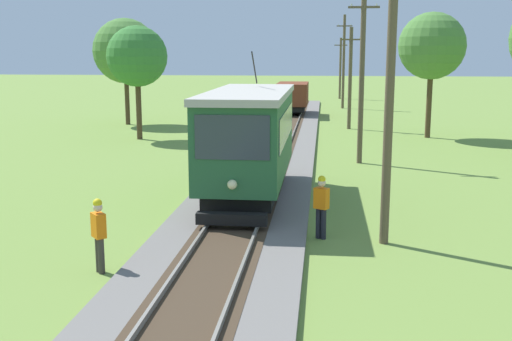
# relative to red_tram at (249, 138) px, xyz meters

# --- Properties ---
(red_tram) EXTENTS (2.60, 8.54, 4.79)m
(red_tram) POSITION_rel_red_tram_xyz_m (0.00, 0.00, 0.00)
(red_tram) COLOR #235633
(red_tram) RESTS_ON rail_right
(freight_car) EXTENTS (2.40, 5.20, 2.31)m
(freight_car) POSITION_rel_red_tram_xyz_m (-0.00, 29.28, -0.64)
(freight_car) COLOR brown
(freight_car) RESTS_ON rail_right
(utility_pole_near_tram) EXTENTS (1.40, 0.28, 7.81)m
(utility_pole_near_tram) POSITION_rel_red_tram_xyz_m (4.19, -4.42, 1.81)
(utility_pole_near_tram) COLOR brown
(utility_pole_near_tram) RESTS_ON ground
(utility_pole_mid) EXTENTS (1.40, 0.40, 8.01)m
(utility_pole_mid) POSITION_rel_red_tram_xyz_m (4.19, 8.11, 1.91)
(utility_pole_mid) COLOR brown
(utility_pole_mid) RESTS_ON ground
(utility_pole_far) EXTENTS (1.40, 0.37, 6.66)m
(utility_pole_far) POSITION_rel_red_tram_xyz_m (4.19, 21.20, 1.23)
(utility_pole_far) COLOR brown
(utility_pole_far) RESTS_ON ground
(utility_pole_distant) EXTENTS (1.40, 0.53, 8.32)m
(utility_pole_distant) POSITION_rel_red_tram_xyz_m (4.19, 36.67, 2.06)
(utility_pole_distant) COLOR brown
(utility_pole_distant) RESTS_ON ground
(utility_pole_horizon) EXTENTS (1.40, 0.47, 6.53)m
(utility_pole_horizon) POSITION_rel_red_tram_xyz_m (4.19, 48.40, 1.17)
(utility_pole_horizon) COLOR brown
(utility_pole_horizon) RESTS_ON ground
(track_worker) EXTENTS (0.43, 0.44, 1.78)m
(track_worker) POSITION_rel_red_tram_xyz_m (-2.64, -7.45, -1.21)
(track_worker) COLOR #38332D
(track_worker) RESTS_ON ground
(second_worker) EXTENTS (0.45, 0.39, 1.78)m
(second_worker) POSITION_rel_red_tram_xyz_m (2.49, -4.17, -1.21)
(second_worker) COLOR black
(second_worker) RESTS_ON ground
(tree_left_near) EXTENTS (3.92, 3.92, 7.38)m
(tree_left_near) POSITION_rel_red_tram_xyz_m (8.74, 17.33, 3.20)
(tree_left_near) COLOR #4C3823
(tree_left_near) RESTS_ON ground
(tree_right_far) EXTENTS (4.48, 4.48, 7.38)m
(tree_right_far) POSITION_rel_red_tram_xyz_m (-11.30, 22.06, 2.93)
(tree_right_far) COLOR #4C3823
(tree_right_far) RESTS_ON ground
(tree_horizon) EXTENTS (3.50, 3.50, 6.57)m
(tree_horizon) POSITION_rel_red_tram_xyz_m (-8.28, 14.76, 2.60)
(tree_horizon) COLOR #4C3823
(tree_horizon) RESTS_ON ground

